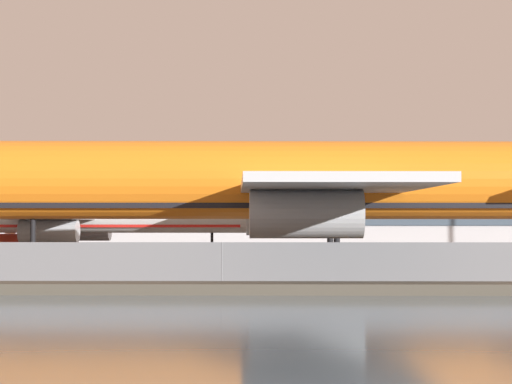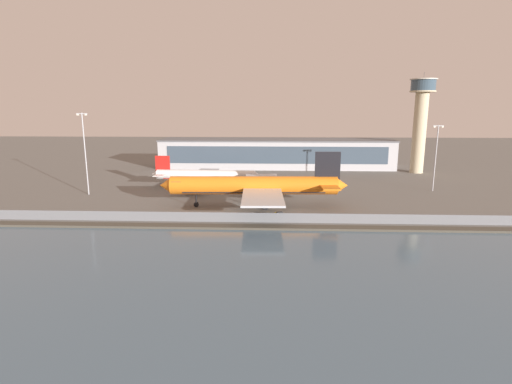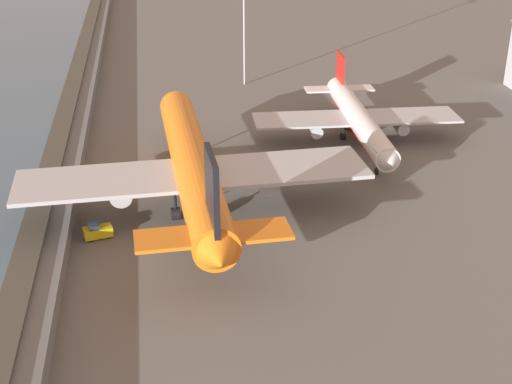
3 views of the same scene
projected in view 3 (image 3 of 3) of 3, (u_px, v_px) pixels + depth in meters
The scene contains 8 objects.
ground_plane at pixel (205, 194), 91.40m from camera, with size 500.00×500.00×0.00m, color #66635E.
shoreline_seawall at pixel (40, 203), 88.49m from camera, with size 320.00×3.00×0.50m.
perimeter_fence at pixel (77, 195), 88.73m from camera, with size 280.00×0.10×2.25m.
cargo_jet_orange at pixel (193, 166), 85.46m from camera, with size 49.11×41.89×14.66m.
passenger_jet_white_red at pixel (358, 118), 106.04m from camera, with size 36.33×31.26×10.27m.
baggage_tug at pixel (97, 231), 80.74m from camera, with size 2.32×3.49×1.80m.
ops_van at pixel (359, 123), 112.03m from camera, with size 5.41×4.82×2.48m.
apron_light_mast_apron_west at pixel (244, 13), 129.58m from camera, with size 3.20×0.40×24.17m.
Camera 3 is at (82.48, -5.97, 39.47)m, focal length 50.00 mm.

